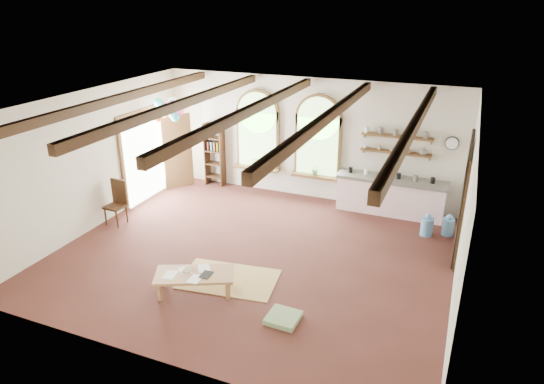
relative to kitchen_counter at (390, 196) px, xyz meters
The scene contains 27 objects.
floor 3.97m from the kitchen_counter, 125.71° to the right, with size 8.00×8.00×0.00m, color #502621.
ceiling_beams 4.73m from the kitchen_counter, 125.71° to the right, with size 6.20×6.80×0.18m, color #3D2713, non-canonical shape.
window_left 3.88m from the kitchen_counter, behind, with size 1.30×0.28×2.20m.
window_right 2.32m from the kitchen_counter, behind, with size 1.30×0.28×2.20m.
left_doorway 6.44m from the kitchen_counter, 167.37° to the right, with size 0.10×1.90×2.50m, color brown.
right_doorway 2.45m from the kitchen_counter, 45.86° to the right, with size 0.10×1.30×2.40m, color black.
kitchen_counter is the anchor object (origin of this frame).
wall_shelf_lower 1.09m from the kitchen_counter, 90.00° to the left, with size 1.70×0.24×0.04m, color brown.
wall_shelf_upper 1.49m from the kitchen_counter, 90.00° to the left, with size 1.70×0.24×0.04m, color brown.
wall_clock 1.91m from the kitchen_counter, 11.31° to the left, with size 0.32×0.32×0.04m, color black.
bookshelf 5.02m from the kitchen_counter, behind, with size 0.53×0.32×1.80m.
coffee_table 5.61m from the kitchen_counter, 118.80° to the right, with size 1.57×1.19×0.41m.
side_chair 6.70m from the kitchen_counter, 152.71° to the right, with size 0.44×0.44×1.07m.
floor_mat 4.90m from the kitchen_counter, 118.55° to the right, with size 1.84×1.14×0.02m, color tan.
floor_cushion 5.16m from the kitchen_counter, 100.08° to the right, with size 0.53×0.53×0.09m, color gray.
water_jug_a 1.63m from the kitchen_counter, 25.77° to the right, with size 0.27×0.27×0.51m.
water_jug_b 1.37m from the kitchen_counter, 41.96° to the right, with size 0.28×0.28×0.54m.
balloon_cluster 6.07m from the kitchen_counter, behind, with size 0.77×0.77×1.15m.
table_book 5.70m from the kitchen_counter, 121.12° to the right, with size 0.16×0.23×0.02m, color olive.
tablet 5.47m from the kitchen_counter, 116.90° to the right, with size 0.18×0.26×0.01m, color black.
potted_plant_left 3.72m from the kitchen_counter, behind, with size 0.27×0.23×0.30m, color #598C4C.
potted_plant_right 2.04m from the kitchen_counter, behind, with size 0.27×0.23×0.30m, color #598C4C.
shelf_cup_a 1.38m from the kitchen_counter, 166.50° to the left, with size 0.12×0.10×0.10m, color white.
shelf_cup_b 1.22m from the kitchen_counter, 155.77° to the left, with size 0.10×0.10×0.09m, color beige.
shelf_bowl_a 1.14m from the kitchen_counter, 105.52° to the left, with size 0.22×0.22×0.05m, color beige.
shelf_bowl_b 1.18m from the kitchen_counter, 30.96° to the left, with size 0.20×0.20×0.06m, color #8C664C.
shelf_vase 1.37m from the kitchen_counter, 15.48° to the left, with size 0.18×0.18×0.19m, color slate.
Camera 1 is at (3.80, -8.20, 5.12)m, focal length 32.00 mm.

